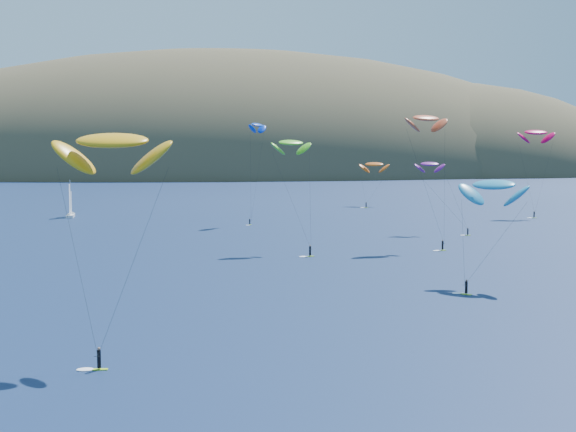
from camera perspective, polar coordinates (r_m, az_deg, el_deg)
The scene contains 10 objects.
island at distance 615.58m, azimuth -2.38°, elevation 2.07°, with size 730.00×300.00×210.00m.
sailboat at distance 239.29m, azimuth -15.21°, elevation 0.14°, with size 8.59×7.48×10.86m.
kitesurfer_2 at distance 80.53m, azimuth -12.39°, elevation 5.25°, with size 11.46×10.52×23.96m.
kitesurfer_3 at distance 156.71m, azimuth 0.21°, elevation 5.21°, with size 8.45×13.17×23.28m.
kitesurfer_4 at distance 211.05m, azimuth -2.21°, elevation 6.48°, with size 6.87×7.93×27.98m.
kitesurfer_5 at distance 121.06m, azimuth 14.42°, elevation 2.16°, with size 12.63×13.37×17.60m.
kitesurfer_6 at distance 191.29m, azimuth 10.05°, elevation 3.65°, with size 11.24×9.32×18.12m.
kitesurfer_8 at distance 243.50m, azimuth 17.22°, elevation 5.70°, with size 10.83×8.12×27.35m.
kitesurfer_9 at distance 163.83m, azimuth 9.79°, elevation 6.85°, with size 9.94×9.67×28.55m.
kitesurfer_11 at distance 277.91m, azimuth 6.15°, elevation 3.68°, with size 11.33×14.08×16.98m.
Camera 1 is at (-25.49, -49.01, 20.32)m, focal length 50.00 mm.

